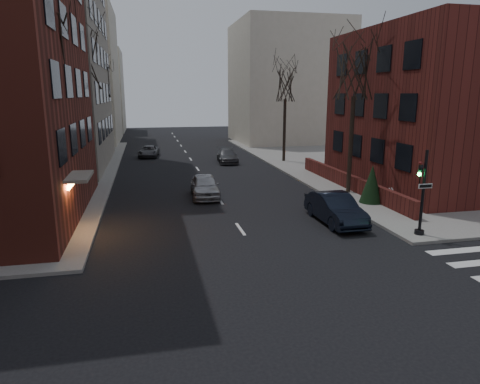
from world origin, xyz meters
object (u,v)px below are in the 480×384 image
at_px(traffic_signal, 421,198).
at_px(parked_sedan, 335,208).
at_px(car_lane_gray, 227,156).
at_px(car_lane_far, 149,151).
at_px(car_lane_silver, 205,186).
at_px(streetlamp_near, 87,131).
at_px(tree_right_b, 285,83).
at_px(tree_left_a, 44,52).
at_px(tree_left_b, 80,61).
at_px(streetlamp_far, 110,116).
at_px(tree_right_a, 355,71).
at_px(evergreen_shrub, 372,184).
at_px(tree_left_c, 100,80).
at_px(sandwich_board, 391,196).

height_order(traffic_signal, parked_sedan, traffic_signal).
relative_size(car_lane_gray, car_lane_far, 1.08).
distance_m(traffic_signal, car_lane_silver, 13.48).
bearing_deg(car_lane_silver, streetlamp_near, 162.32).
relative_size(traffic_signal, tree_right_b, 0.44).
relative_size(tree_left_a, parked_sedan, 2.17).
bearing_deg(tree_left_b, streetlamp_near, -81.47).
bearing_deg(tree_left_b, streetlamp_far, 87.85).
distance_m(tree_left_a, car_lane_gray, 23.85).
height_order(traffic_signal, tree_right_b, tree_right_b).
xyz_separation_m(streetlamp_far, parked_sedan, (13.27, -30.00, -3.46)).
bearing_deg(tree_right_a, tree_left_b, 155.56).
xyz_separation_m(tree_right_b, evergreen_shrub, (0.01, -16.98, -6.29)).
height_order(tree_left_a, tree_right_a, tree_left_a).
distance_m(tree_right_b, streetlamp_far, 20.01).
bearing_deg(streetlamp_far, parked_sedan, -66.13).
distance_m(car_lane_silver, car_lane_far, 19.71).
height_order(traffic_signal, streetlamp_far, streetlamp_far).
height_order(tree_right_b, streetlamp_far, tree_right_b).
bearing_deg(traffic_signal, tree_right_b, 87.85).
height_order(parked_sedan, car_lane_gray, parked_sedan).
xyz_separation_m(traffic_signal, car_lane_silver, (-8.74, 10.19, -1.16)).
bearing_deg(tree_right_b, car_lane_gray, 169.61).
bearing_deg(car_lane_far, car_lane_silver, -72.73).
xyz_separation_m(tree_left_b, streetlamp_near, (0.60, -4.00, -4.68)).
distance_m(traffic_signal, tree_left_a, 18.66).
bearing_deg(tree_right_b, tree_left_a, -134.36).
distance_m(tree_right_a, parked_sedan, 10.12).
bearing_deg(streetlamp_near, tree_left_a, -94.29).
xyz_separation_m(tree_left_b, tree_left_c, (0.00, 14.00, -0.88)).
bearing_deg(evergreen_shrub, tree_right_b, 90.04).
bearing_deg(streetlamp_near, car_lane_far, 76.43).
bearing_deg(car_lane_silver, evergreen_shrub, -20.33).
xyz_separation_m(sandwich_board, evergreen_shrub, (-1.13, 0.33, 0.70)).
xyz_separation_m(tree_left_b, tree_right_a, (17.60, -8.00, -0.88)).
bearing_deg(tree_left_b, tree_left_a, -90.00).
xyz_separation_m(parked_sedan, sandwich_board, (4.87, 2.69, -0.18)).
bearing_deg(evergreen_shrub, streetlamp_near, 157.69).
xyz_separation_m(tree_left_a, car_lane_silver, (8.00, 5.19, -7.72)).
relative_size(tree_left_c, sandwich_board, 10.93).
relative_size(streetlamp_far, evergreen_shrub, 2.74).
xyz_separation_m(tree_left_c, car_lane_silver, (8.00, -20.81, -7.28)).
bearing_deg(parked_sedan, streetlamp_far, 113.17).
relative_size(tree_right_a, parked_sedan, 2.06).
distance_m(tree_left_c, tree_right_a, 28.17).
xyz_separation_m(streetlamp_near, car_lane_silver, (7.40, -2.81, -3.49)).
bearing_deg(tree_right_b, evergreen_shrub, -89.96).
xyz_separation_m(tree_left_b, evergreen_shrub, (17.61, -10.98, -7.62)).
bearing_deg(car_lane_silver, tree_right_a, -3.93).
distance_m(tree_left_c, streetlamp_near, 18.40).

